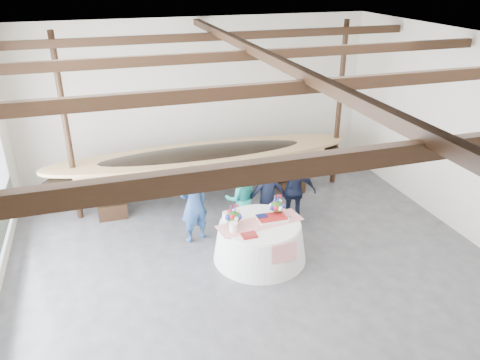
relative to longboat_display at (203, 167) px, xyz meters
name	(u,v)px	position (x,y,z in m)	size (l,w,h in m)	color
floor	(272,293)	(0.32, -4.22, -0.96)	(10.00, 12.00, 0.01)	#3D3D42
wall_back	(198,100)	(0.32, 1.78, 1.29)	(10.00, 0.02, 4.50)	silver
ceiling	(281,55)	(0.32, -4.22, 3.54)	(10.00, 12.00, 0.01)	white
pavilion_structure	(263,77)	(0.32, -3.48, 3.05)	(9.80, 11.76, 4.50)	black
longboat_display	(203,167)	(0.00, 0.00, 0.00)	(7.99, 1.60, 1.50)	black
banquet_table	(260,240)	(0.50, -3.00, -0.53)	(1.98, 1.98, 0.85)	silver
tabletop_items	(256,215)	(0.43, -2.90, 0.04)	(1.89, 0.95, 0.40)	red
guest_woman_blue	(194,204)	(-0.67, -1.87, -0.03)	(0.67, 0.44, 1.85)	navy
guest_woman_teal	(241,199)	(0.49, -1.68, -0.18)	(0.75, 0.58, 1.54)	teal
guest_man_left	(266,192)	(1.14, -1.64, -0.11)	(1.09, 0.63, 1.68)	black
guest_man_right	(294,190)	(1.79, -1.81, -0.10)	(1.01, 0.42, 1.72)	black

